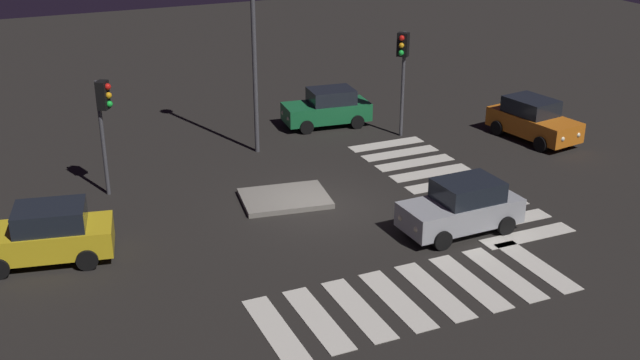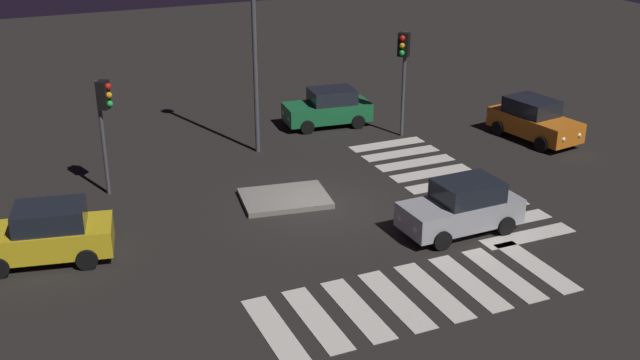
{
  "view_description": "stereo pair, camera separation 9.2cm",
  "coord_description": "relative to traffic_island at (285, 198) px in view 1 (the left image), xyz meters",
  "views": [
    {
      "loc": [
        -9.74,
        -21.81,
        10.85
      ],
      "look_at": [
        0.0,
        0.0,
        1.0
      ],
      "focal_mm": 43.76,
      "sensor_mm": 36.0,
      "label": 1
    },
    {
      "loc": [
        -9.66,
        -21.85,
        10.85
      ],
      "look_at": [
        0.0,
        0.0,
        1.0
      ],
      "focal_mm": 43.76,
      "sensor_mm": 36.0,
      "label": 2
    }
  ],
  "objects": [
    {
      "name": "car_yellow",
      "position": [
        -7.87,
        -1.18,
        0.74
      ],
      "size": [
        4.11,
        2.41,
        1.7
      ],
      "rotation": [
        0.0,
        0.0,
        2.94
      ],
      "color": "gold",
      "rests_on": "ground"
    },
    {
      "name": "car_orange",
      "position": [
        11.78,
        1.73,
        0.75
      ],
      "size": [
        2.31,
        4.11,
        1.72
      ],
      "rotation": [
        0.0,
        0.0,
        -1.42
      ],
      "color": "orange",
      "rests_on": "ground"
    },
    {
      "name": "car_green",
      "position": [
        4.74,
        6.85,
        0.72
      ],
      "size": [
        3.89,
        2.07,
        1.64
      ],
      "rotation": [
        0.0,
        0.0,
        3.04
      ],
      "color": "#196B38",
      "rests_on": "ground"
    },
    {
      "name": "traffic_light_north",
      "position": [
        6.91,
        4.26,
        3.26
      ],
      "size": [
        0.53,
        0.54,
        4.41
      ],
      "rotation": [
        0.0,
        0.0,
        -2.43
      ],
      "color": "#47474C",
      "rests_on": "ground"
    },
    {
      "name": "car_silver",
      "position": [
        4.19,
        -4.43,
        0.73
      ],
      "size": [
        3.9,
        1.9,
        1.68
      ],
      "rotation": [
        0.0,
        0.0,
        3.17
      ],
      "color": "#9EA0A5",
      "rests_on": "ground"
    },
    {
      "name": "crosswalk_side",
      "position": [
        5.91,
        -1.0,
        -0.08
      ],
      "size": [
        3.2,
        9.9,
        0.02
      ],
      "color": "silver",
      "rests_on": "ground"
    },
    {
      "name": "crosswalk_near",
      "position": [
        0.87,
        -7.28,
        -0.08
      ],
      "size": [
        8.75,
        3.2,
        0.02
      ],
      "color": "silver",
      "rests_on": "ground"
    },
    {
      "name": "street_lamp",
      "position": [
        0.8,
        4.99,
        5.86
      ],
      "size": [
        0.56,
        0.56,
        8.91
      ],
      "color": "#47474C",
      "rests_on": "ground"
    },
    {
      "name": "ground_plane",
      "position": [
        0.87,
        -1.0,
        -0.09
      ],
      "size": [
        80.0,
        80.0,
        0.0
      ],
      "primitive_type": "plane",
      "color": "black"
    },
    {
      "name": "traffic_light_west",
      "position": [
        -5.29,
        2.98,
        3.0
      ],
      "size": [
        0.53,
        0.54,
        4.07
      ],
      "rotation": [
        0.0,
        0.0,
        -0.57
      ],
      "color": "#47474C",
      "rests_on": "ground"
    },
    {
      "name": "traffic_island",
      "position": [
        0.0,
        0.0,
        0.0
      ],
      "size": [
        3.23,
        2.61,
        0.18
      ],
      "color": "gray",
      "rests_on": "ground"
    }
  ]
}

